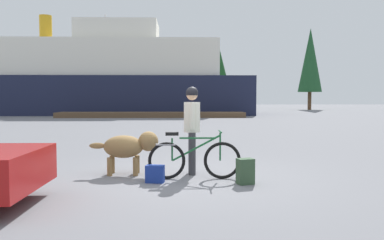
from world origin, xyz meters
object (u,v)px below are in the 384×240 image
Objects in this scene: bicycle at (194,159)px; backpack at (245,171)px; person_cyclist at (192,121)px; dog at (129,146)px; handbag_pannier at (155,174)px; ferry_boat at (88,80)px; sailboat_moored at (106,108)px.

bicycle reaches higher than backpack.
dog is at bearing -178.97° from person_cyclist.
person_cyclist reaches higher than handbag_pannier.
dog is at bearing 126.09° from handbag_pannier.
handbag_pannier is (-0.68, -0.80, -0.89)m from person_cyclist.
person_cyclist is 1.56m from backpack.
backpack is at bearing -46.66° from person_cyclist.
ferry_boat reaches higher than dog.
sailboat_moored is at bearing 104.89° from backpack.
sailboat_moored is (-7.44, 30.87, 0.12)m from bicycle.
ferry_boat is at bearing 105.35° from handbag_pannier.
bicycle is 31.75m from sailboat_moored.
bicycle is 30.73m from ferry_boat.
dog is 0.14× the size of sailboat_moored.
sailboat_moored is at bearing 101.49° from dog.
backpack is 31.44m from ferry_boat.
sailboat_moored is (-8.33, 31.32, 0.27)m from backpack.
backpack is (0.91, -0.96, -0.82)m from person_cyclist.
sailboat_moored reaches higher than ferry_boat.
backpack is at bearing -71.92° from ferry_boat.
person_cyclist is 0.18× the size of sailboat_moored.
sailboat_moored reaches higher than handbag_pannier.
backpack is 0.05× the size of sailboat_moored.
handbag_pannier is at bearing -158.04° from bicycle.
person_cyclist is at bearing -76.26° from sailboat_moored.
backpack is 32.41m from sailboat_moored.
backpack is at bearing -75.11° from sailboat_moored.
dog is 31.00m from sailboat_moored.
person_cyclist is at bearing 92.06° from bicycle.
handbag_pannier is at bearing -53.91° from dog.
ferry_boat reaches higher than bicycle.
dog reaches higher than backpack.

